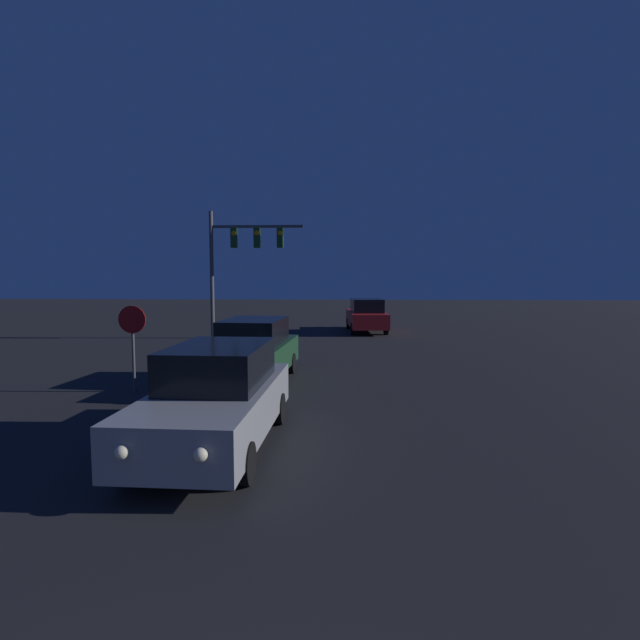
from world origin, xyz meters
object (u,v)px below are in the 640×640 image
car_mid (253,351)px  traffic_signal_mast (239,252)px  car_near (217,397)px  stop_sign (133,332)px  car_far (366,315)px

car_mid → traffic_signal_mast: 10.28m
car_mid → traffic_signal_mast: traffic_signal_mast is taller
car_near → stop_sign: stop_sign is taller
car_near → traffic_signal_mast: bearing=-77.8°
car_mid → stop_sign: 3.10m
stop_sign → car_near: bearing=-51.3°
car_near → car_mid: same height
car_near → car_far: (3.31, 17.71, 0.00)m
car_near → stop_sign: 4.99m
car_far → stop_sign: 15.27m
car_far → stop_sign: size_ratio=2.23×
stop_sign → car_far: bearing=65.2°
car_mid → car_far: 13.09m
car_near → car_mid: bearing=-84.5°
car_far → stop_sign: bearing=-118.5°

